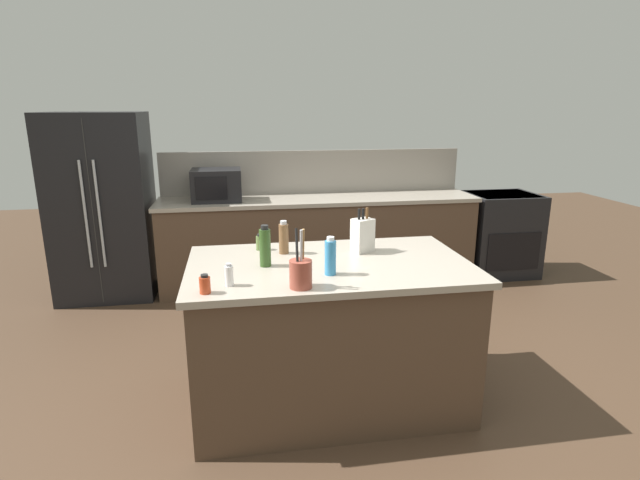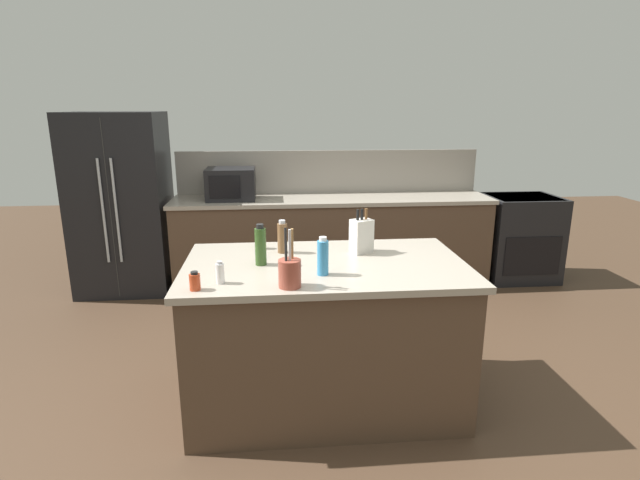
{
  "view_description": "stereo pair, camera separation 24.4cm",
  "coord_description": "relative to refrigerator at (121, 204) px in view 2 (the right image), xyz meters",
  "views": [
    {
      "loc": [
        -0.54,
        -2.85,
        1.87
      ],
      "look_at": [
        0.0,
        0.35,
        0.99
      ],
      "focal_mm": 28.0,
      "sensor_mm": 36.0,
      "label": 1
    },
    {
      "loc": [
        -0.3,
        -2.89,
        1.87
      ],
      "look_at": [
        0.0,
        0.35,
        0.99
      ],
      "focal_mm": 28.0,
      "sensor_mm": 36.0,
      "label": 2
    }
  ],
  "objects": [
    {
      "name": "utensil_crock",
      "position": [
        1.62,
        -2.65,
        0.12
      ],
      "size": [
        0.12,
        0.12,
        0.32
      ],
      "color": "brown",
      "rests_on": "kitchen_island"
    },
    {
      "name": "knife_block",
      "position": [
        2.1,
        -2.05,
        0.15
      ],
      "size": [
        0.16,
        0.15,
        0.29
      ],
      "rotation": [
        0.0,
        0.0,
        0.43
      ],
      "color": "beige",
      "rests_on": "kitchen_island"
    },
    {
      "name": "olive_oil_bottle",
      "position": [
        1.46,
        -2.25,
        0.15
      ],
      "size": [
        0.07,
        0.07,
        0.25
      ],
      "color": "#2D4C1E",
      "rests_on": "kitchen_island"
    },
    {
      "name": "spice_jar_oregano",
      "position": [
        1.44,
        -1.9,
        0.09
      ],
      "size": [
        0.05,
        0.05,
        0.11
      ],
      "color": "#567038",
      "rests_on": "kitchen_island"
    },
    {
      "name": "refrigerator",
      "position": [
        0.0,
        0.0,
        0.0
      ],
      "size": [
        0.91,
        0.75,
        1.81
      ],
      "color": "black",
      "rests_on": "ground_plane"
    },
    {
      "name": "range_oven",
      "position": [
        4.22,
        -0.05,
        -0.44
      ],
      "size": [
        0.76,
        0.65,
        0.92
      ],
      "color": "black",
      "rests_on": "ground_plane"
    },
    {
      "name": "dish_soap_bottle",
      "position": [
        1.81,
        -2.47,
        0.14
      ],
      "size": [
        0.07,
        0.07,
        0.22
      ],
      "color": "#3384BC",
      "rests_on": "kitchen_island"
    },
    {
      "name": "salt_shaker",
      "position": [
        1.25,
        -2.56,
        0.09
      ],
      "size": [
        0.05,
        0.05,
        0.12
      ],
      "color": "silver",
      "rests_on": "kitchen_island"
    },
    {
      "name": "spice_jar_paprika",
      "position": [
        1.13,
        -2.65,
        0.08
      ],
      "size": [
        0.06,
        0.06,
        0.1
      ],
      "color": "#B73D1E",
      "rests_on": "kitchen_island"
    },
    {
      "name": "wall_backsplash",
      "position": [
        2.15,
        0.27,
        0.27
      ],
      "size": [
        3.27,
        0.03,
        0.46
      ],
      "primitive_type": "cube",
      "color": "gray",
      "rests_on": "back_counter_run"
    },
    {
      "name": "microwave",
      "position": [
        1.11,
        -0.05,
        0.19
      ],
      "size": [
        0.49,
        0.39,
        0.32
      ],
      "color": "black",
      "rests_on": "back_counter_run"
    },
    {
      "name": "kitchen_island",
      "position": [
        1.85,
        -2.25,
        -0.43
      ],
      "size": [
        1.72,
        1.02,
        0.94
      ],
      "color": "#4C3828",
      "rests_on": "ground_plane"
    },
    {
      "name": "ground_plane",
      "position": [
        1.85,
        -2.25,
        -0.9
      ],
      "size": [
        14.0,
        14.0,
        0.0
      ],
      "primitive_type": "plane",
      "color": "#473323"
    },
    {
      "name": "pepper_grinder",
      "position": [
        1.59,
        -2.0,
        0.14
      ],
      "size": [
        0.06,
        0.06,
        0.22
      ],
      "color": "brown",
      "rests_on": "kitchen_island"
    },
    {
      "name": "back_counter_run",
      "position": [
        2.15,
        -0.05,
        -0.43
      ],
      "size": [
        3.31,
        0.66,
        0.94
      ],
      "color": "#4C3828",
      "rests_on": "ground_plane"
    }
  ]
}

